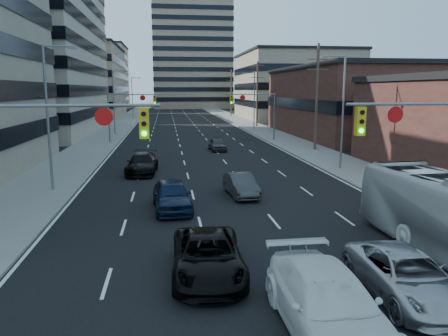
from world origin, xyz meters
TOP-DOWN VIEW (x-y plane):
  - road_surface at (0.00, 130.00)m, footprint 18.00×300.00m
  - sidewalk_left at (-11.50, 130.00)m, footprint 5.00×300.00m
  - sidewalk_right at (11.50, 130.00)m, footprint 5.00×300.00m
  - office_left_far at (-24.00, 100.00)m, footprint 20.00×30.00m
  - storefront_right_mid at (24.00, 50.00)m, footprint 20.00×30.00m
  - office_right_far at (25.00, 88.00)m, footprint 22.00×28.00m
  - apartment_tower at (6.00, 150.00)m, footprint 26.00×26.00m
  - bg_block_left at (-28.00, 140.00)m, footprint 24.00×24.00m
  - bg_block_right at (32.00, 130.00)m, footprint 22.00×22.00m
  - signal_near_left at (-7.45, 8.00)m, footprint 6.59×0.33m
  - signal_near_right at (7.45, 8.00)m, footprint 6.59×0.33m
  - signal_far_left at (-7.68, 45.00)m, footprint 6.09×0.33m
  - signal_far_right at (7.68, 45.00)m, footprint 6.09×0.33m
  - utility_pole_block at (12.20, 36.00)m, footprint 2.20×0.28m
  - utility_pole_midblock at (12.20, 66.00)m, footprint 2.20×0.28m
  - utility_pole_distant at (12.20, 96.00)m, footprint 2.20×0.28m
  - streetlight_left_near at (-10.34, 20.00)m, footprint 2.03×0.22m
  - streetlight_left_mid at (-10.34, 55.00)m, footprint 2.03×0.22m
  - streetlight_left_far at (-10.34, 90.00)m, footprint 2.03×0.22m
  - streetlight_right_near at (10.34, 25.00)m, footprint 2.03×0.22m
  - streetlight_right_far at (10.34, 60.00)m, footprint 2.03×0.22m
  - black_pickup at (-2.00, 6.16)m, footprint 2.59×5.26m
  - white_van at (0.77, 2.13)m, footprint 2.41×5.82m
  - silver_suv at (3.91, 3.75)m, footprint 2.41×5.16m
  - sedan_blue at (-3.10, 14.78)m, footprint 2.25×4.86m
  - sedan_grey_center at (1.09, 17.38)m, footprint 1.77×4.20m
  - sedan_black_far at (-5.20, 25.47)m, footprint 2.49×5.44m
  - sedan_grey_right at (2.00, 37.42)m, footprint 1.75×3.97m

SIDE VIEW (x-z plane):
  - road_surface at x=0.00m, z-range 0.00..0.02m
  - sidewalk_left at x=-11.50m, z-range 0.00..0.15m
  - sidewalk_right at x=11.50m, z-range 0.00..0.15m
  - sedan_grey_right at x=2.00m, z-range 0.00..1.33m
  - sedan_grey_center at x=1.09m, z-range 0.00..1.35m
  - silver_suv at x=3.91m, z-range 0.00..1.43m
  - black_pickup at x=-2.00m, z-range 0.00..1.44m
  - sedan_black_far at x=-5.20m, z-range 0.00..1.54m
  - sedan_blue at x=-3.10m, z-range 0.00..1.61m
  - white_van at x=0.77m, z-range 0.00..1.68m
  - signal_far_left at x=-7.68m, z-range 1.30..7.30m
  - signal_far_right at x=7.68m, z-range 1.30..7.30m
  - signal_near_left at x=-7.45m, z-range 1.33..7.33m
  - signal_near_right at x=7.45m, z-range 1.33..7.33m
  - storefront_right_mid at x=24.00m, z-range 0.00..9.00m
  - streetlight_left_near at x=-10.34m, z-range 0.55..9.55m
  - streetlight_left_mid at x=-10.34m, z-range 0.55..9.55m
  - streetlight_left_far at x=-10.34m, z-range 0.55..9.55m
  - streetlight_right_near at x=10.34m, z-range 0.55..9.55m
  - streetlight_right_far at x=10.34m, z-range 0.55..9.55m
  - utility_pole_block at x=12.20m, z-range 0.28..11.28m
  - utility_pole_midblock at x=12.20m, z-range 0.28..11.28m
  - utility_pole_distant at x=12.20m, z-range 0.28..11.28m
  - bg_block_right at x=32.00m, z-range 0.00..12.00m
  - office_right_far at x=25.00m, z-range 0.00..14.00m
  - office_left_far at x=-24.00m, z-range 0.00..16.00m
  - bg_block_left at x=-28.00m, z-range 0.00..20.00m
  - apartment_tower at x=6.00m, z-range 0.00..58.00m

